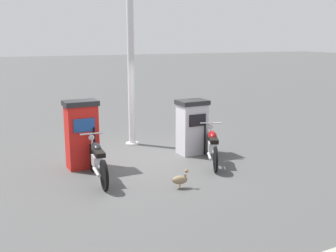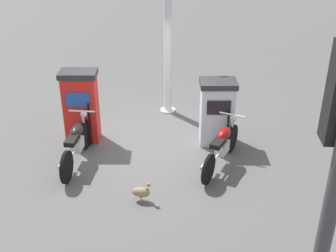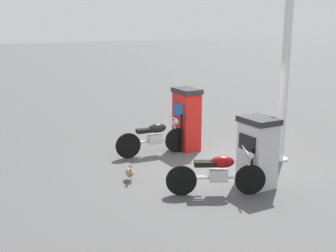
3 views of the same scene
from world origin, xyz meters
The scene contains 7 objects.
ground_plane centered at (0.00, 0.00, 0.00)m, with size 120.00×120.00×0.00m, color #4C4C4C.
fuel_pump_near centered at (-0.06, -1.51, 0.84)m, with size 0.59×0.82×1.66m.
fuel_pump_far centered at (-0.06, 1.51, 0.75)m, with size 0.65×0.81×1.48m.
motorcycle_near_pump centered at (0.95, -1.42, 0.47)m, with size 2.00×0.56×0.96m.
motorcycle_far_pump centered at (0.95, 1.56, 0.47)m, with size 1.84×0.96×0.95m.
wandering_duck centered at (2.22, 0.02, 0.20)m, with size 0.22×0.41×0.41m.
canopy_support_pole centered at (-1.70, 0.37, 2.03)m, with size 0.40×0.40×4.22m.
Camera 3 is at (5.53, 8.39, 3.42)m, focal length 46.48 mm.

